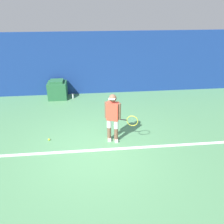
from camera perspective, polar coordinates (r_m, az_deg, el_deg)
ground_plane at (r=6.44m, az=-4.48°, el=-10.02°), size 24.00×24.00×0.00m
back_wall at (r=9.96m, az=-5.61°, el=12.37°), size 24.00×0.10×2.75m
court_baseline at (r=6.45m, az=-4.48°, el=-9.91°), size 21.60×0.10×0.01m
tennis_player at (r=6.41m, az=0.32°, el=-1.13°), size 0.94×0.43×1.54m
tennis_ball at (r=7.10m, az=-16.12°, el=-6.92°), size 0.07×0.07×0.07m
covered_chair at (r=9.93m, az=-14.03°, el=5.67°), size 0.80×0.71×0.83m
water_bottle at (r=9.86m, az=-10.19°, el=4.13°), size 0.07×0.07×0.23m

